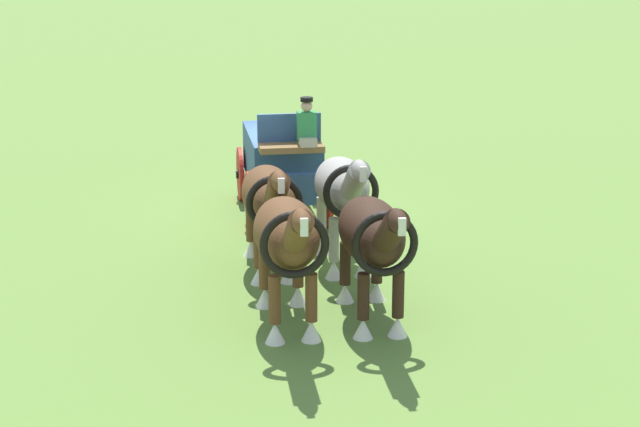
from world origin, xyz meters
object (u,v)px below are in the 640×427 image
at_px(show_wagon, 283,160).
at_px(draft_horse_lead_off, 287,238).
at_px(draft_horse_lead_near, 373,237).
at_px(draft_horse_rear_off, 269,199).
at_px(draft_horse_rear_near, 343,191).

relative_size(show_wagon, draft_horse_lead_off, 1.84).
height_order(show_wagon, draft_horse_lead_near, show_wagon).
xyz_separation_m(draft_horse_rear_off, draft_horse_lead_near, (2.90, 0.14, 0.05)).
bearing_deg(draft_horse_rear_near, draft_horse_lead_near, -23.92).
relative_size(show_wagon, draft_horse_lead_near, 1.82).
distance_m(draft_horse_rear_off, draft_horse_lead_off, 2.59).
distance_m(show_wagon, draft_horse_lead_near, 6.25).
distance_m(draft_horse_lead_near, draft_horse_lead_off, 1.30).
bearing_deg(draft_horse_lead_off, show_wagon, 150.06).
bearing_deg(draft_horse_rear_off, draft_horse_rear_near, 66.16).
height_order(draft_horse_rear_near, draft_horse_lead_off, draft_horse_rear_near).
bearing_deg(show_wagon, draft_horse_lead_near, -17.99).
relative_size(draft_horse_rear_near, draft_horse_rear_off, 0.94).
bearing_deg(draft_horse_lead_near, draft_horse_lead_off, -114.11).
distance_m(show_wagon, draft_horse_rear_off, 3.68).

